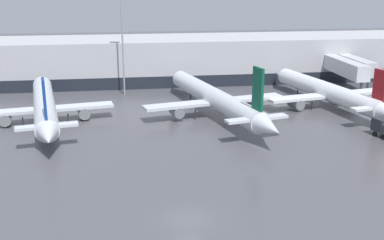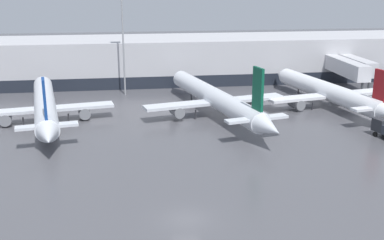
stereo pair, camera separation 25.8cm
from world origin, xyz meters
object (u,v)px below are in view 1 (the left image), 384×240
object	(u,v)px
parked_jet_2	(329,92)
apron_light_mast_3	(121,10)
parked_jet_4	(215,98)
parked_jet_1	(44,106)

from	to	relation	value
parked_jet_2	apron_light_mast_3	xyz separation A→B (m)	(-34.01, 13.86, 13.01)
parked_jet_2	parked_jet_4	bearing A→B (deg)	85.97
parked_jet_4	apron_light_mast_3	world-z (taller)	apron_light_mast_3
parked_jet_2	parked_jet_1	bearing A→B (deg)	81.78
parked_jet_1	parked_jet_2	xyz separation A→B (m)	(46.00, 2.56, -0.05)
parked_jet_1	parked_jet_2	world-z (taller)	parked_jet_1
parked_jet_1	parked_jet_4	world-z (taller)	parked_jet_4
apron_light_mast_3	parked_jet_4	bearing A→B (deg)	-49.35
parked_jet_2	parked_jet_4	world-z (taller)	parked_jet_4
parked_jet_1	parked_jet_2	distance (m)	46.07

